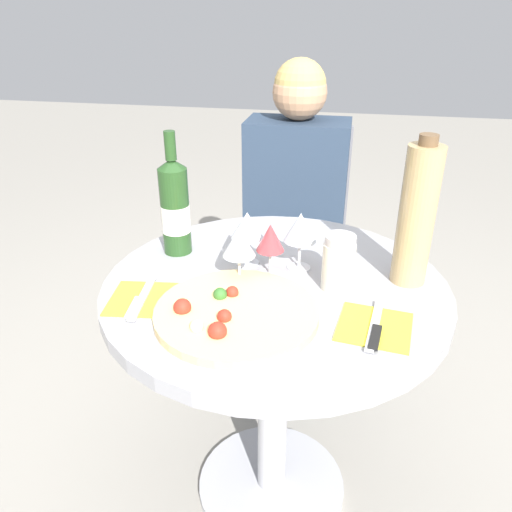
# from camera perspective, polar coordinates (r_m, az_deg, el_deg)

# --- Properties ---
(ground_plane) EXTENTS (12.00, 12.00, 0.00)m
(ground_plane) POSITION_cam_1_polar(r_m,az_deg,el_deg) (1.71, 1.74, -24.78)
(ground_plane) COLOR gray
(ground_plane) RESTS_ON ground
(dining_table) EXTENTS (0.84, 0.84, 0.73)m
(dining_table) POSITION_cam_1_polar(r_m,az_deg,el_deg) (1.31, 2.09, -9.09)
(dining_table) COLOR #B2B2B7
(dining_table) RESTS_ON ground_plane
(chair_behind_diner) EXTENTS (0.38, 0.38, 0.93)m
(chair_behind_diner) POSITION_cam_1_polar(r_m,az_deg,el_deg) (2.04, 4.55, 0.98)
(chair_behind_diner) COLOR slate
(chair_behind_diner) RESTS_ON ground_plane
(seated_diner) EXTENTS (0.37, 0.42, 1.18)m
(seated_diner) POSITION_cam_1_polar(r_m,az_deg,el_deg) (1.88, 4.10, 1.32)
(seated_diner) COLOR #28384C
(seated_diner) RESTS_ON ground_plane
(pizza_large) EXTENTS (0.36, 0.36, 0.05)m
(pizza_large) POSITION_cam_1_polar(r_m,az_deg,el_deg) (1.08, -2.48, -6.51)
(pizza_large) COLOR #E5C17F
(pizza_large) RESTS_ON dining_table
(wine_bottle) EXTENTS (0.08, 0.08, 0.33)m
(wine_bottle) POSITION_cam_1_polar(r_m,az_deg,el_deg) (1.33, -9.25, 5.49)
(wine_bottle) COLOR #23471E
(wine_bottle) RESTS_ON dining_table
(tall_carafe) EXTENTS (0.08, 0.08, 0.36)m
(tall_carafe) POSITION_cam_1_polar(r_m,az_deg,el_deg) (1.21, 17.89, 4.39)
(tall_carafe) COLOR tan
(tall_carafe) RESTS_ON dining_table
(sugar_shaker) EXTENTS (0.08, 0.08, 0.14)m
(sugar_shaker) POSITION_cam_1_polar(r_m,az_deg,el_deg) (1.18, 9.41, -0.74)
(sugar_shaker) COLOR silver
(sugar_shaker) RESTS_ON dining_table
(wine_glass_center) EXTENTS (0.07, 0.07, 0.14)m
(wine_glass_center) POSITION_cam_1_polar(r_m,az_deg,el_deg) (1.21, 1.65, 1.99)
(wine_glass_center) COLOR silver
(wine_glass_center) RESTS_ON dining_table
(wine_glass_back_right) EXTENTS (0.08, 0.08, 0.15)m
(wine_glass_back_right) POSITION_cam_1_polar(r_m,az_deg,el_deg) (1.24, 5.10, 3.19)
(wine_glass_back_right) COLOR silver
(wine_glass_back_right) RESTS_ON dining_table
(wine_glass_front_left) EXTENTS (0.08, 0.08, 0.14)m
(wine_glass_front_left) POSITION_cam_1_polar(r_m,az_deg,el_deg) (1.18, -1.97, 1.44)
(wine_glass_front_left) COLOR silver
(wine_glass_front_left) RESTS_ON dining_table
(wine_glass_back_left) EXTENTS (0.08, 0.08, 0.14)m
(wine_glass_back_left) POSITION_cam_1_polar(r_m,az_deg,el_deg) (1.26, -1.01, 3.45)
(wine_glass_back_left) COLOR silver
(wine_glass_back_left) RESTS_ON dining_table
(place_setting_left) EXTENTS (0.17, 0.19, 0.01)m
(place_setting_left) POSITION_cam_1_polar(r_m,az_deg,el_deg) (1.17, -12.85, -4.82)
(place_setting_left) COLOR yellow
(place_setting_left) RESTS_ON dining_table
(place_setting_right) EXTENTS (0.17, 0.19, 0.01)m
(place_setting_right) POSITION_cam_1_polar(r_m,az_deg,el_deg) (1.08, 13.40, -7.90)
(place_setting_right) COLOR yellow
(place_setting_right) RESTS_ON dining_table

